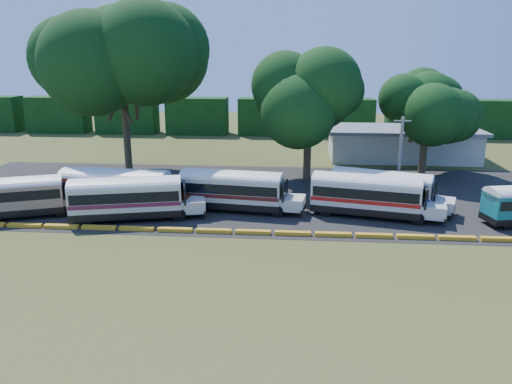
# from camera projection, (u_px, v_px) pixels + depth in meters

# --- Properties ---
(ground) EXTENTS (160.00, 160.00, 0.00)m
(ground) POSITION_uv_depth(u_px,v_px,m) (232.00, 238.00, 36.84)
(ground) COLOR #344316
(ground) RESTS_ON ground
(asphalt_strip) EXTENTS (64.00, 24.00, 0.02)m
(asphalt_strip) POSITION_uv_depth(u_px,v_px,m) (258.00, 194.00, 48.27)
(asphalt_strip) COLOR black
(asphalt_strip) RESTS_ON ground
(curb) EXTENTS (53.70, 0.45, 0.30)m
(curb) POSITION_uv_depth(u_px,v_px,m) (233.00, 232.00, 37.76)
(curb) COLOR orange
(curb) RESTS_ON ground
(terminal_building) EXTENTS (19.00, 9.00, 4.00)m
(terminal_building) POSITION_uv_depth(u_px,v_px,m) (402.00, 143.00, 63.64)
(terminal_building) COLOR beige
(terminal_building) RESTS_ON ground
(treeline_backdrop) EXTENTS (130.00, 4.00, 6.00)m
(treeline_backdrop) POSITION_uv_depth(u_px,v_px,m) (269.00, 117.00, 82.08)
(treeline_backdrop) COLOR black
(treeline_backdrop) RESTS_ON ground
(bus_beige) EXTENTS (10.58, 6.11, 3.41)m
(bus_beige) POSITION_uv_depth(u_px,v_px,m) (12.00, 195.00, 40.93)
(bus_beige) COLOR black
(bus_beige) RESTS_ON ground
(bus_red) EXTENTS (11.38, 3.50, 3.69)m
(bus_red) POSITION_uv_depth(u_px,v_px,m) (118.00, 187.00, 42.67)
(bus_red) COLOR black
(bus_red) RESTS_ON ground
(bus_cream_west) EXTENTS (11.12, 5.19, 3.55)m
(bus_cream_west) POSITION_uv_depth(u_px,v_px,m) (129.00, 196.00, 40.44)
(bus_cream_west) COLOR black
(bus_cream_west) RESTS_ON ground
(bus_cream_east) EXTENTS (10.96, 4.00, 3.52)m
(bus_cream_east) POSITION_uv_depth(u_px,v_px,m) (234.00, 188.00, 42.79)
(bus_cream_east) COLOR black
(bus_cream_east) RESTS_ON ground
(bus_white_red) EXTENTS (11.14, 4.97, 3.56)m
(bus_white_red) POSITION_uv_depth(u_px,v_px,m) (369.00, 193.00, 41.24)
(bus_white_red) COLOR black
(bus_white_red) RESTS_ON ground
(bus_white_blue) EXTENTS (10.66, 5.83, 3.42)m
(bus_white_blue) POSITION_uv_depth(u_px,v_px,m) (384.00, 188.00, 43.16)
(bus_white_blue) COLOR black
(bus_white_blue) RESTS_ON ground
(tree_west) EXTENTS (14.06, 14.06, 18.14)m
(tree_west) POSITION_uv_depth(u_px,v_px,m) (121.00, 55.00, 53.23)
(tree_west) COLOR #392E1C
(tree_west) RESTS_ON ground
(tree_center) EXTENTS (9.81, 9.81, 12.86)m
(tree_center) POSITION_uv_depth(u_px,v_px,m) (309.00, 93.00, 51.39)
(tree_center) COLOR #392E1C
(tree_center) RESTS_ON ground
(tree_east) EXTENTS (8.84, 8.84, 11.31)m
(tree_east) POSITION_uv_depth(u_px,v_px,m) (428.00, 102.00, 54.15)
(tree_east) COLOR #392E1C
(tree_east) RESTS_ON ground
(utility_pole) EXTENTS (1.60, 0.30, 7.32)m
(utility_pole) POSITION_uv_depth(u_px,v_px,m) (400.00, 154.00, 48.29)
(utility_pole) COLOR gray
(utility_pole) RESTS_ON ground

